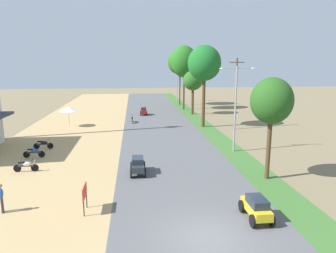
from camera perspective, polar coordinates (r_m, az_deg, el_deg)
name	(u,v)px	position (r m, az deg, el deg)	size (l,w,h in m)	color
ground_plane	(206,239)	(15.23, 7.03, -19.93)	(180.00, 180.00, 0.00)	#7A6B4C
road_strip	(206,239)	(15.21, 7.04, -19.80)	(9.00, 140.00, 0.08)	#565659
median_strip	(323,232)	(17.32, 26.60, -16.91)	(2.40, 140.00, 0.06)	#3D6B2D
parked_motorbike_nearest	(26,165)	(25.28, -24.65, -6.51)	(1.80, 0.54, 0.94)	black
parked_motorbike_second	(34,152)	(28.72, -23.41, -4.32)	(1.80, 0.54, 0.94)	black
parked_motorbike_third	(44,144)	(31.25, -21.94, -2.97)	(1.80, 0.54, 0.94)	black
street_signboard	(85,194)	(17.49, -15.10, -11.84)	(0.06, 1.30, 1.50)	#262628
vendor_umbrella	(68,109)	(40.88, -17.85, 3.07)	(2.20, 2.20, 2.52)	#99999E
pedestrian_on_shoulder	(1,197)	(19.11, -28.35, -11.29)	(0.37, 0.43, 1.62)	#33333D
median_tree_nearest	(272,102)	(21.73, 18.54, 4.38)	(2.82, 2.82, 6.99)	#4C351E
median_tree_second	(204,64)	(38.69, 6.71, 11.42)	(4.06, 4.06, 10.07)	#4C351E
median_tree_third	(193,81)	(48.63, 4.60, 8.36)	(3.06, 3.06, 6.80)	#4C351E
median_tree_fourth	(184,62)	(53.71, 2.97, 11.84)	(4.41, 4.41, 10.88)	#4C351E
median_tree_fifth	(180,62)	(59.48, 2.22, 11.74)	(4.62, 4.62, 10.43)	#4C351E
streetlamp_near	(236,103)	(28.19, 12.33, 4.23)	(3.16, 0.20, 7.65)	gray
streetlamp_mid	(177,79)	(65.05, 1.67, 8.79)	(3.16, 0.20, 8.32)	gray
utility_pole_near	(236,93)	(38.27, 12.36, 6.08)	(1.80, 0.20, 8.56)	brown
car_sedan_yellow	(256,207)	(16.94, 15.96, -14.04)	(1.10, 2.26, 1.19)	gold
car_sedan_charcoal	(138,165)	(22.67, -5.57, -7.00)	(1.10, 2.26, 1.19)	#282D33
car_hatchback_red	(144,111)	(48.15, -4.52, 2.92)	(1.04, 2.00, 1.23)	red
motorbike_ahead_second	(132,119)	(42.18, -6.62, 1.41)	(0.54, 1.80, 0.94)	black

